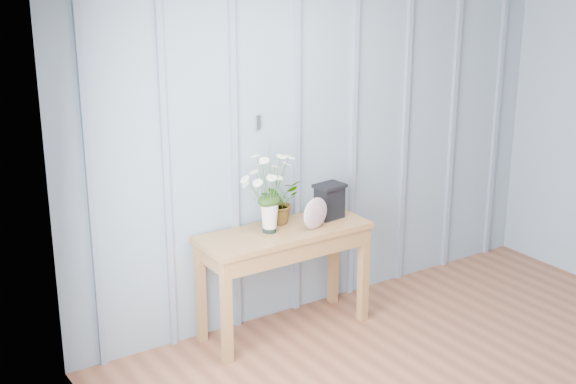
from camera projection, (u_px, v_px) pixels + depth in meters
room_shell at (467, 60)px, 4.45m from camera, size 4.00×4.50×2.50m
sideboard at (284, 245)px, 5.45m from camera, size 1.20×0.45×0.75m
daisy_vase at (269, 181)px, 5.26m from camera, size 0.40×0.31×0.57m
spider_plant at (279, 202)px, 5.51m from camera, size 0.31×0.28×0.30m
felt_disc_vessel at (315, 213)px, 5.40m from camera, size 0.23×0.10×0.22m
carved_box at (329, 201)px, 5.60m from camera, size 0.22×0.18×0.25m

